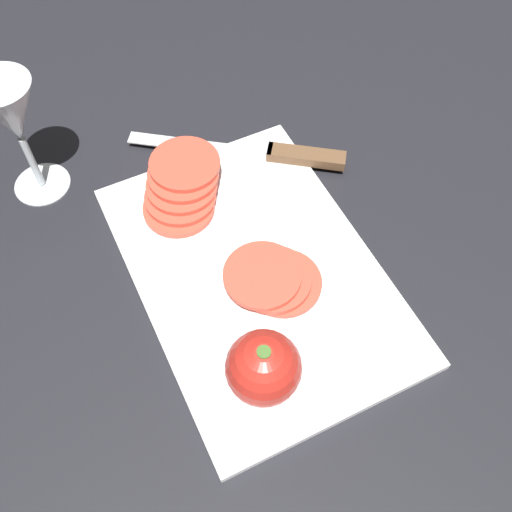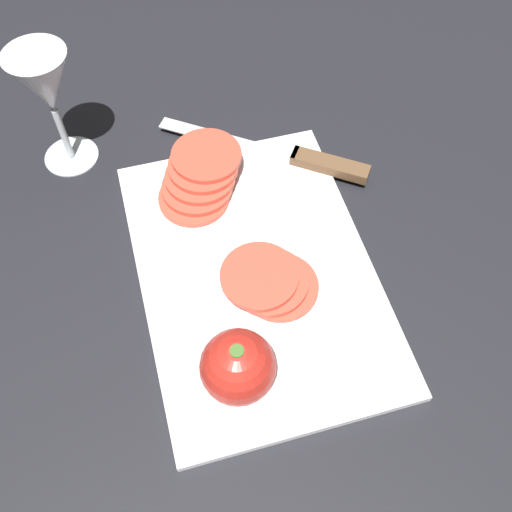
% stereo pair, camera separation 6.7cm
% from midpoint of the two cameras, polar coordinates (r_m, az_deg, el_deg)
% --- Properties ---
extents(ground_plane, '(3.00, 3.00, 0.00)m').
position_cam_midpoint_polar(ground_plane, '(0.75, 2.75, 3.52)').
color(ground_plane, black).
extents(cutting_board, '(0.39, 0.27, 0.01)m').
position_cam_midpoint_polar(cutting_board, '(0.70, 2.73, -1.78)').
color(cutting_board, white).
rests_on(cutting_board, ground_plane).
extents(wine_glass, '(0.07, 0.07, 0.17)m').
position_cam_midpoint_polar(wine_glass, '(0.76, -16.96, 14.87)').
color(wine_glass, silver).
rests_on(wine_glass, ground_plane).
extents(whole_tomato, '(0.08, 0.08, 0.08)m').
position_cam_midpoint_polar(whole_tomato, '(0.60, 1.51, -10.78)').
color(whole_tomato, red).
rests_on(whole_tomato, cutting_board).
extents(knife, '(0.19, 0.25, 0.01)m').
position_cam_midpoint_polar(knife, '(0.79, 7.47, 8.91)').
color(knife, silver).
rests_on(knife, cutting_board).
extents(tomato_slice_stack_near, '(0.10, 0.11, 0.02)m').
position_cam_midpoint_polar(tomato_slice_stack_near, '(0.67, 4.13, -2.65)').
color(tomato_slice_stack_near, '#DB4C38').
rests_on(tomato_slice_stack_near, cutting_board).
extents(tomato_slice_stack_far, '(0.13, 0.12, 0.03)m').
position_cam_midpoint_polar(tomato_slice_stack_far, '(0.75, -2.81, 7.39)').
color(tomato_slice_stack_far, '#DB4C38').
rests_on(tomato_slice_stack_far, cutting_board).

